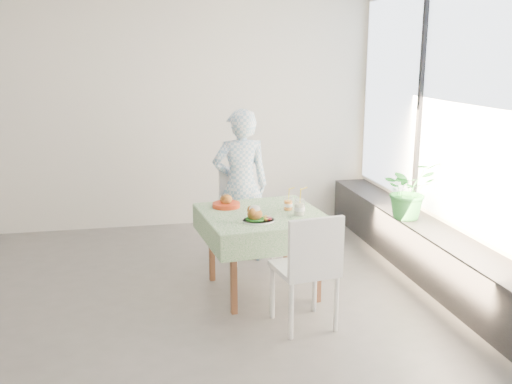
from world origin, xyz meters
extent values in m
plane|color=#595755|center=(0.00, 0.00, 0.00)|extent=(6.00, 6.00, 0.00)
cube|color=white|center=(0.00, 2.50, 1.40)|extent=(6.00, 0.02, 2.80)
cube|color=white|center=(0.00, -2.50, 1.40)|extent=(6.00, 0.02, 2.80)
cube|color=white|center=(3.00, 0.00, 1.40)|extent=(0.02, 5.00, 2.80)
cube|color=#D1E0F9|center=(2.97, 0.00, 1.65)|extent=(0.01, 4.80, 2.18)
cube|color=black|center=(2.80, 0.00, 0.25)|extent=(0.40, 4.80, 0.50)
cube|color=brown|center=(1.14, 0.22, 0.71)|extent=(1.00, 1.00, 0.04)
cube|color=silver|center=(1.14, 0.22, 0.74)|extent=(1.15, 1.15, 0.01)
cube|color=white|center=(1.16, 1.08, 0.49)|extent=(0.53, 0.53, 0.04)
cube|color=white|center=(1.12, 1.28, 0.74)|extent=(0.46, 0.12, 0.46)
cube|color=white|center=(1.32, -0.51, 0.48)|extent=(0.51, 0.51, 0.04)
cube|color=white|center=(1.35, -0.71, 0.72)|extent=(0.45, 0.11, 0.44)
imported|color=#81AECF|center=(1.10, 1.06, 0.80)|extent=(0.58, 0.38, 1.59)
cylinder|color=white|center=(1.05, -0.04, 0.75)|extent=(0.28, 0.28, 0.02)
cylinder|color=#124A14|center=(1.02, -0.04, 0.76)|extent=(0.15, 0.15, 0.02)
ellipsoid|color=#965E24|center=(1.02, -0.04, 0.81)|extent=(0.13, 0.12, 0.10)
ellipsoid|color=white|center=(1.02, -0.04, 0.85)|extent=(0.09, 0.09, 0.07)
cylinder|color=#AC101A|center=(1.14, -0.06, 0.77)|extent=(0.05, 0.05, 0.03)
cylinder|color=white|center=(1.39, 0.26, 0.80)|extent=(0.08, 0.08, 0.12)
cylinder|color=orange|center=(1.39, 0.26, 0.79)|extent=(0.07, 0.07, 0.09)
cylinder|color=white|center=(1.39, 0.26, 0.86)|extent=(0.09, 0.09, 0.01)
cylinder|color=yellow|center=(1.39, 0.26, 0.90)|extent=(0.01, 0.03, 0.16)
cylinder|color=white|center=(1.44, 0.08, 0.81)|extent=(0.10, 0.10, 0.14)
cylinder|color=#EBE9C5|center=(1.44, 0.08, 0.80)|extent=(0.08, 0.08, 0.10)
cylinder|color=white|center=(1.44, 0.08, 0.88)|extent=(0.10, 0.10, 0.01)
cylinder|color=yellow|center=(1.45, 0.08, 0.93)|extent=(0.01, 0.04, 0.19)
cylinder|color=#B63012|center=(0.85, 0.47, 0.76)|extent=(0.26, 0.26, 0.04)
cylinder|color=white|center=(0.85, 0.47, 0.77)|extent=(0.21, 0.21, 0.01)
ellipsoid|color=#965E24|center=(0.85, 0.47, 0.81)|extent=(0.11, 0.11, 0.10)
imported|color=#2B8335|center=(2.72, 0.57, 0.79)|extent=(0.63, 0.58, 0.58)
camera|label=1|loc=(0.10, -4.56, 2.12)|focal=40.00mm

